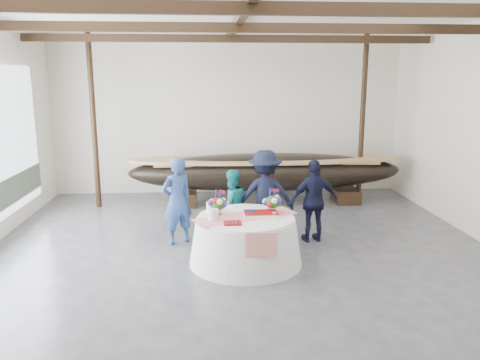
{
  "coord_description": "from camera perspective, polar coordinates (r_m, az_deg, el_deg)",
  "views": [
    {
      "loc": [
        -0.65,
        -7.65,
        3.33
      ],
      "look_at": [
        0.04,
        1.83,
        1.25
      ],
      "focal_mm": 35.0,
      "sensor_mm": 36.0,
      "label": 1
    }
  ],
  "objects": [
    {
      "name": "guest_woman_blue",
      "position": [
        9.55,
        -7.68,
        -2.51
      ],
      "size": [
        0.78,
        0.7,
        1.8
      ],
      "primitive_type": "imported",
      "rotation": [
        0.0,
        0.0,
        3.66
      ],
      "color": "navy",
      "rests_on": "ground"
    },
    {
      "name": "wall_back",
      "position": [
        13.7,
        -1.47,
        7.82
      ],
      "size": [
        10.0,
        0.02,
        4.5
      ],
      "primitive_type": "cube",
      "color": "silver",
      "rests_on": "ground"
    },
    {
      "name": "floor",
      "position": [
        8.36,
        0.63,
        -11.11
      ],
      "size": [
        10.0,
        12.0,
        0.01
      ],
      "primitive_type": "cube",
      "color": "#3D3D42",
      "rests_on": "ground"
    },
    {
      "name": "wall_front",
      "position": [
        2.07,
        15.71,
        -19.49
      ],
      "size": [
        10.0,
        0.02,
        4.5
      ],
      "primitive_type": "cube",
      "color": "silver",
      "rests_on": "ground"
    },
    {
      "name": "tabletop_items",
      "position": [
        8.54,
        0.5,
        -3.29
      ],
      "size": [
        1.97,
        1.24,
        0.4
      ],
      "color": "red",
      "rests_on": "banquet_table"
    },
    {
      "name": "guest_man_left",
      "position": [
        9.7,
        3.04,
        -1.88
      ],
      "size": [
        1.23,
        0.72,
        1.9
      ],
      "primitive_type": "imported",
      "rotation": [
        0.0,
        0.0,
        3.13
      ],
      "color": "black",
      "rests_on": "ground"
    },
    {
      "name": "ceiling",
      "position": [
        7.76,
        0.71,
        21.02
      ],
      "size": [
        10.0,
        12.0,
        0.01
      ],
      "primitive_type": "cube",
      "color": "white",
      "rests_on": "wall_back"
    },
    {
      "name": "guest_man_right",
      "position": [
        9.72,
        9.03,
        -2.55
      ],
      "size": [
        1.06,
        0.56,
        1.71
      ],
      "primitive_type": "imported",
      "rotation": [
        0.0,
        0.0,
        3.29
      ],
      "color": "black",
      "rests_on": "ground"
    },
    {
      "name": "longboat_display",
      "position": [
        12.52,
        3.23,
        1.03
      ],
      "size": [
        7.34,
        1.47,
        1.38
      ],
      "color": "black",
      "rests_on": "ground"
    },
    {
      "name": "guest_woman_teal",
      "position": [
        9.69,
        -1.07,
        -3.09
      ],
      "size": [
        0.89,
        0.81,
        1.5
      ],
      "primitive_type": "imported",
      "rotation": [
        0.0,
        0.0,
        3.54
      ],
      "color": "teal",
      "rests_on": "ground"
    },
    {
      "name": "banquet_table",
      "position": [
        8.6,
        0.69,
        -7.28
      ],
      "size": [
        2.06,
        2.06,
        0.88
      ],
      "color": "silver",
      "rests_on": "ground"
    },
    {
      "name": "pavilion_structure",
      "position": [
        8.48,
        0.23,
        16.9
      ],
      "size": [
        9.8,
        11.76,
        4.5
      ],
      "color": "black",
      "rests_on": "ground"
    }
  ]
}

